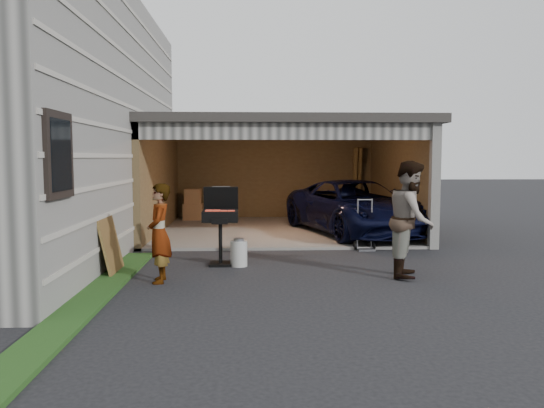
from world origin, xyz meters
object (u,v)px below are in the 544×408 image
(bbq_grill, at_px, (220,219))
(woman, at_px, (159,233))
(minivan, at_px, (355,209))
(propane_tank, at_px, (239,254))
(hand_truck, at_px, (365,240))
(man, at_px, (411,219))
(plywood_panel, at_px, (111,246))

(bbq_grill, bearing_deg, woman, -123.58)
(minivan, height_order, bbq_grill, bbq_grill)
(propane_tank, bearing_deg, hand_truck, 30.70)
(man, relative_size, hand_truck, 1.75)
(man, bearing_deg, minivan, 20.21)
(minivan, xyz_separation_m, hand_truck, (-0.20, -2.08, -0.46))
(man, bearing_deg, hand_truck, 24.85)
(minivan, xyz_separation_m, plywood_panel, (-5.00, -4.25, -0.19))
(man, xyz_separation_m, propane_tank, (-2.86, 0.94, -0.73))
(man, distance_m, hand_truck, 2.63)
(man, distance_m, bbq_grill, 3.38)
(hand_truck, bearing_deg, propane_tank, -152.81)
(hand_truck, bearing_deg, woman, -147.96)
(minivan, bearing_deg, woman, -145.42)
(woman, distance_m, bbq_grill, 1.61)
(propane_tank, bearing_deg, man, -18.15)
(minivan, relative_size, propane_tank, 10.46)
(plywood_panel, xyz_separation_m, hand_truck, (4.80, 2.17, -0.27))
(woman, xyz_separation_m, hand_truck, (3.88, 2.77, -0.57))
(bbq_grill, xyz_separation_m, plywood_panel, (-1.80, -0.73, -0.36))
(bbq_grill, height_order, plywood_panel, bbq_grill)
(hand_truck, bearing_deg, minivan, 80.87)
(woman, relative_size, plywood_panel, 1.59)
(propane_tank, bearing_deg, woman, -135.65)
(man, bearing_deg, propane_tank, 92.06)
(bbq_grill, bearing_deg, hand_truck, 25.65)
(man, relative_size, plywood_panel, 1.96)
(woman, bearing_deg, propane_tank, 128.82)
(man, bearing_deg, woman, 113.80)
(man, height_order, hand_truck, man)
(plywood_panel, bearing_deg, man, -3.96)
(minivan, xyz_separation_m, man, (0.00, -4.59, 0.29))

